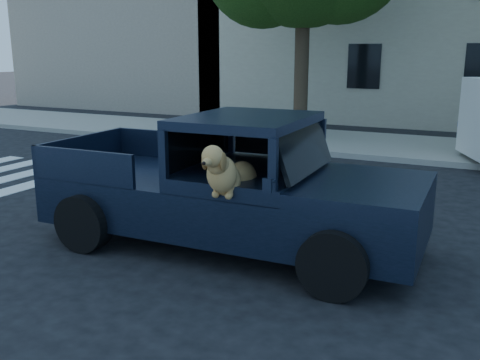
% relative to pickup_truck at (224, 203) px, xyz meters
% --- Properties ---
extents(ground, '(120.00, 120.00, 0.00)m').
position_rel_pickup_truck_xyz_m(ground, '(1.66, -0.11, -0.64)').
color(ground, black).
rests_on(ground, ground).
extents(far_sidewalk, '(60.00, 4.00, 0.15)m').
position_rel_pickup_truck_xyz_m(far_sidewalk, '(1.66, 9.09, -0.57)').
color(far_sidewalk, gray).
rests_on(far_sidewalk, ground).
extents(building_left, '(12.00, 6.00, 8.00)m').
position_rel_pickup_truck_xyz_m(building_left, '(-13.34, 16.39, 3.36)').
color(building_left, tan).
rests_on(building_left, ground).
extents(pickup_truck, '(5.35, 2.75, 1.89)m').
position_rel_pickup_truck_xyz_m(pickup_truck, '(0.00, 0.00, 0.00)').
color(pickup_truck, black).
rests_on(pickup_truck, ground).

